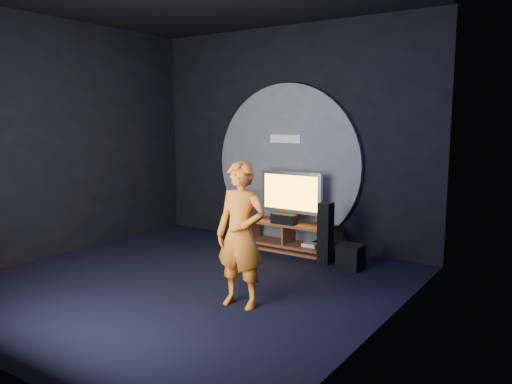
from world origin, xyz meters
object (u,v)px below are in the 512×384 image
tower_speaker_left (238,220)px  player (241,235)px  tower_speaker_right (325,233)px  media_console (289,238)px  tv (291,194)px  subwoofer (351,257)px

tower_speaker_left → player: size_ratio=0.55×
tower_speaker_right → media_console: bearing=158.7°
tv → subwoofer: size_ratio=3.06×
media_console → tv: 0.69m
tv → tower_speaker_right: (0.78, -0.37, -0.45)m
media_console → subwoofer: 1.25m
subwoofer → player: player is taller
media_console → tower_speaker_right: tower_speaker_right is taller
tv → tower_speaker_right: tv is taller
tv → tower_speaker_left: tv is taller
media_console → tower_speaker_left: size_ratio=1.65×
tv → tower_speaker_left: (-0.81, -0.28, -0.45)m
tower_speaker_right → subwoofer: 0.50m
media_console → tower_speaker_right: 0.86m
tv → subwoofer: 1.46m
media_console → tower_speaker_left: (-0.82, -0.21, 0.24)m
tower_speaker_right → subwoofer: bearing=-9.8°
player → tv: bearing=101.5°
tower_speaker_left → tower_speaker_right: same height
media_console → player: 2.49m
tower_speaker_right → subwoofer: tower_speaker_right is taller
subwoofer → player: 2.07m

